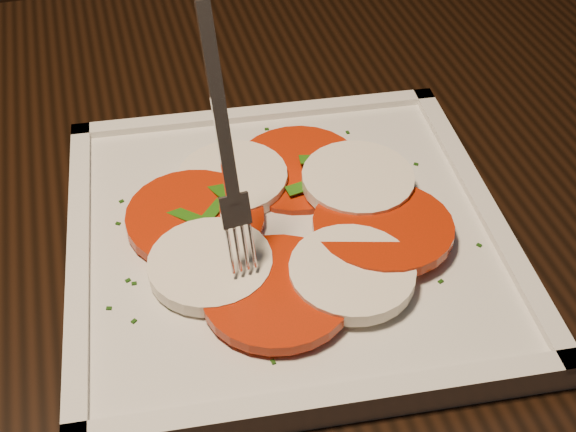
{
  "coord_description": "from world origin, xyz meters",
  "views": [
    {
      "loc": [
        -0.17,
        -0.57,
        1.16
      ],
      "look_at": [
        -0.1,
        -0.15,
        0.78
      ],
      "focal_mm": 50.0,
      "sensor_mm": 36.0,
      "label": 1
    }
  ],
  "objects_px": {
    "table": "(187,306)",
    "plate": "(288,239)",
    "chair": "(78,28)",
    "fork": "(221,137)"
  },
  "relations": [
    {
      "from": "table",
      "to": "fork",
      "type": "distance_m",
      "value": 0.23
    },
    {
      "from": "table",
      "to": "plate",
      "type": "relative_size",
      "value": 4.07
    },
    {
      "from": "table",
      "to": "chair",
      "type": "distance_m",
      "value": 0.75
    },
    {
      "from": "plate",
      "to": "fork",
      "type": "relative_size",
      "value": 1.88
    },
    {
      "from": "chair",
      "to": "plate",
      "type": "bearing_deg",
      "value": -77.24
    },
    {
      "from": "fork",
      "to": "plate",
      "type": "bearing_deg",
      "value": 9.13
    },
    {
      "from": "table",
      "to": "fork",
      "type": "relative_size",
      "value": 7.64
    },
    {
      "from": "chair",
      "to": "fork",
      "type": "xyz_separation_m",
      "value": [
        0.15,
        -0.79,
        0.33
      ]
    },
    {
      "from": "plate",
      "to": "table",
      "type": "bearing_deg",
      "value": 149.47
    },
    {
      "from": "table",
      "to": "plate",
      "type": "bearing_deg",
      "value": -30.53
    }
  ]
}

